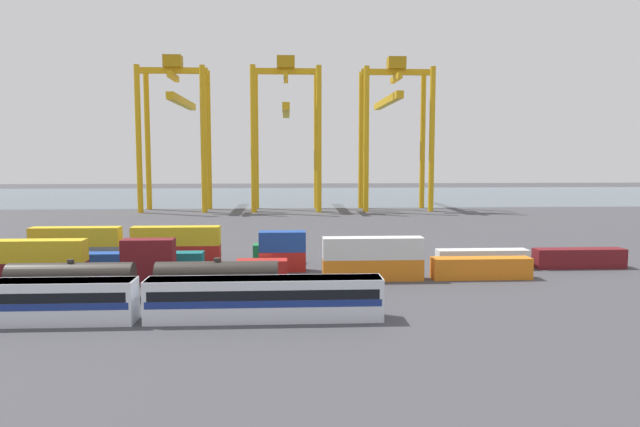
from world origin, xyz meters
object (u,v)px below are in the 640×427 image
(freight_tank_row, at_px, (71,281))
(shipping_container_17, at_px, (76,255))
(gantry_crane_west, at_px, (176,117))
(gantry_crane_east, at_px, (393,116))
(shipping_container_0, at_px, (34,273))
(shipping_container_11, at_px, (282,261))
(shipping_container_7, at_px, (481,268))
(passenger_train, at_px, (140,299))
(shipping_container_14, at_px, (482,259))
(gantry_crane_central, at_px, (286,119))

(freight_tank_row, distance_m, shipping_container_17, 21.72)
(freight_tank_row, xyz_separation_m, shipping_container_17, (-6.75, 20.63, -0.71))
(gantry_crane_west, xyz_separation_m, gantry_crane_east, (60.59, 0.49, 0.34))
(shipping_container_0, height_order, shipping_container_11, same)
(shipping_container_7, distance_m, shipping_container_17, 54.22)
(passenger_train, relative_size, gantry_crane_east, 1.04)
(passenger_train, relative_size, shipping_container_14, 3.62)
(shipping_container_0, bearing_deg, gantry_crane_east, 58.29)
(freight_tank_row, distance_m, shipping_container_14, 50.36)
(passenger_train, height_order, shipping_container_7, passenger_train)
(shipping_container_14, bearing_deg, shipping_container_11, 180.00)
(freight_tank_row, height_order, shipping_container_7, freight_tank_row)
(shipping_container_11, xyz_separation_m, shipping_container_14, (26.49, 0.00, 0.00))
(shipping_container_11, bearing_deg, shipping_container_7, -14.31)
(freight_tank_row, bearing_deg, gantry_crane_east, 63.46)
(shipping_container_11, xyz_separation_m, gantry_crane_central, (0.40, 89.59, 24.02))
(shipping_container_0, distance_m, shipping_container_17, 12.41)
(freight_tank_row, relative_size, shipping_container_0, 3.54)
(shipping_container_7, height_order, shipping_container_11, same)
(gantry_crane_central, relative_size, gantry_crane_east, 1.00)
(gantry_crane_west, bearing_deg, gantry_crane_east, 0.46)
(shipping_container_11, relative_size, shipping_container_17, 0.50)
(shipping_container_0, distance_m, shipping_container_7, 53.37)
(freight_tank_row, bearing_deg, shipping_container_11, 33.57)
(shipping_container_17, bearing_deg, passenger_train, -61.41)
(gantry_crane_west, bearing_deg, shipping_container_17, -89.05)
(freight_tank_row, distance_m, gantry_crane_west, 107.51)
(gantry_crane_central, bearing_deg, shipping_container_11, -90.26)
(shipping_container_7, bearing_deg, shipping_container_17, 166.79)
(shipping_container_17, bearing_deg, shipping_container_0, -92.66)
(shipping_container_14, xyz_separation_m, gantry_crane_west, (-56.39, 90.07, 24.58))
(passenger_train, xyz_separation_m, shipping_container_14, (39.06, 23.05, -0.84))
(shipping_container_7, bearing_deg, shipping_container_14, 70.39)
(freight_tank_row, bearing_deg, gantry_crane_west, 94.46)
(passenger_train, height_order, gantry_crane_central, gantry_crane_central)
(shipping_container_11, height_order, gantry_crane_east, gantry_crane_east)
(shipping_container_14, bearing_deg, freight_tank_row, -163.34)
(gantry_crane_west, bearing_deg, passenger_train, -81.29)
(gantry_crane_west, height_order, gantry_crane_east, gantry_crane_east)
(gantry_crane_central, bearing_deg, passenger_train, -96.57)
(freight_tank_row, relative_size, shipping_container_11, 7.09)
(shipping_container_11, distance_m, shipping_container_14, 26.49)
(gantry_crane_central, bearing_deg, freight_tank_row, -102.02)
(gantry_crane_east, bearing_deg, gantry_crane_central, -178.15)
(gantry_crane_west, bearing_deg, shipping_container_7, -60.63)
(passenger_train, distance_m, shipping_container_7, 40.53)
(shipping_container_7, relative_size, shipping_container_11, 2.00)
(gantry_crane_central, bearing_deg, shipping_container_17, -109.12)
(shipping_container_0, xyz_separation_m, shipping_container_14, (55.57, 6.20, 0.00))
(shipping_container_11, xyz_separation_m, gantry_crane_west, (-29.90, 90.07, 24.58))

